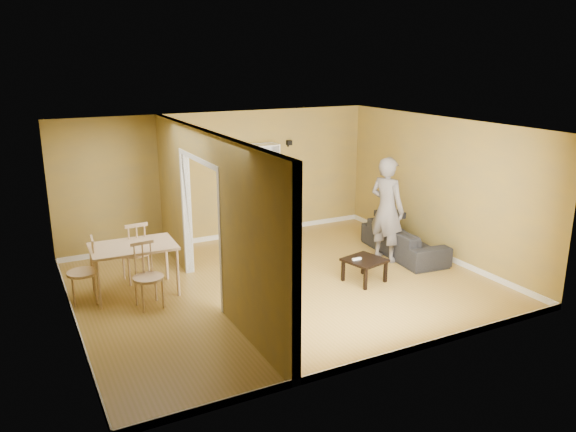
# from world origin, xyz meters

# --- Properties ---
(room_shell) EXTENTS (6.50, 6.50, 6.50)m
(room_shell) POSITION_xyz_m (0.00, 0.00, 1.30)
(room_shell) COLOR #AD853E
(room_shell) RESTS_ON ground
(partition) EXTENTS (0.22, 5.50, 2.60)m
(partition) POSITION_xyz_m (-1.20, 0.00, 1.30)
(partition) COLOR olive
(partition) RESTS_ON ground
(wall_speaker) EXTENTS (0.10, 0.10, 0.10)m
(wall_speaker) POSITION_xyz_m (1.50, 2.69, 1.90)
(wall_speaker) COLOR black
(wall_speaker) RESTS_ON room_shell
(sofa) EXTENTS (2.04, 1.03, 0.75)m
(sofa) POSITION_xyz_m (2.70, 0.27, 0.38)
(sofa) COLOR black
(sofa) RESTS_ON ground
(person) EXTENTS (0.97, 0.85, 2.26)m
(person) POSITION_xyz_m (2.23, 0.22, 1.13)
(person) COLOR slate
(person) RESTS_ON ground
(bookshelf) EXTENTS (0.81, 0.36, 1.93)m
(bookshelf) POSITION_xyz_m (0.73, 2.60, 0.97)
(bookshelf) COLOR white
(bookshelf) RESTS_ON ground
(paper_box_navy_a) EXTENTS (0.39, 0.26, 0.20)m
(paper_box_navy_a) POSITION_xyz_m (0.73, 2.56, 0.51)
(paper_box_navy_a) COLOR navy
(paper_box_navy_a) RESTS_ON bookshelf
(paper_box_teal) EXTENTS (0.41, 0.27, 0.21)m
(paper_box_teal) POSITION_xyz_m (0.66, 2.56, 0.89)
(paper_box_teal) COLOR #13755C
(paper_box_teal) RESTS_ON bookshelf
(paper_box_navy_b) EXTENTS (0.40, 0.26, 0.20)m
(paper_box_navy_b) POSITION_xyz_m (0.69, 2.56, 1.27)
(paper_box_navy_b) COLOR navy
(paper_box_navy_b) RESTS_ON bookshelf
(paper_box_navy_c) EXTENTS (0.43, 0.28, 0.22)m
(paper_box_navy_c) POSITION_xyz_m (0.75, 2.56, 1.49)
(paper_box_navy_c) COLOR #161457
(paper_box_navy_c) RESTS_ON bookshelf
(coffee_table) EXTENTS (0.59, 0.59, 0.40)m
(coffee_table) POSITION_xyz_m (1.27, -0.50, 0.34)
(coffee_table) COLOR black
(coffee_table) RESTS_ON ground
(game_controller) EXTENTS (0.16, 0.04, 0.03)m
(game_controller) POSITION_xyz_m (1.13, -0.48, 0.41)
(game_controller) COLOR white
(game_controller) RESTS_ON coffee_table
(dining_table) EXTENTS (1.29, 0.86, 0.81)m
(dining_table) POSITION_xyz_m (-2.24, 0.74, 0.73)
(dining_table) COLOR beige
(dining_table) RESTS_ON ground
(chair_left) EXTENTS (0.50, 0.50, 1.01)m
(chair_left) POSITION_xyz_m (-3.00, 0.77, 0.51)
(chair_left) COLOR #DABC83
(chair_left) RESTS_ON ground
(chair_near) EXTENTS (0.50, 0.50, 0.99)m
(chair_near) POSITION_xyz_m (-2.16, 0.14, 0.50)
(chair_near) COLOR tan
(chair_near) RESTS_ON ground
(chair_far) EXTENTS (0.52, 0.52, 1.05)m
(chair_far) POSITION_xyz_m (-2.11, 1.27, 0.52)
(chair_far) COLOR tan
(chair_far) RESTS_ON ground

